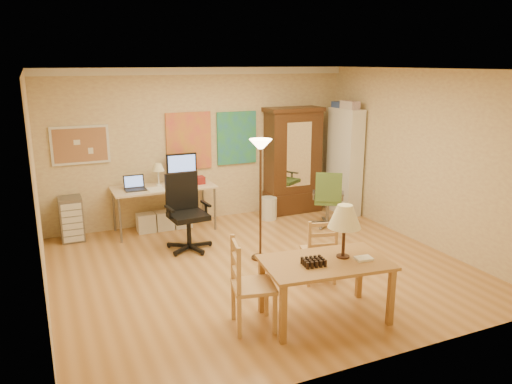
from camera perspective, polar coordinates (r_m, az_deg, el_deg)
name	(u,v)px	position (r m, az deg, el deg)	size (l,w,h in m)	color
floor	(261,267)	(7.06, 0.52, -8.62)	(5.50, 5.50, 0.00)	#AE753E
crown_molding	(201,71)	(8.78, -6.32, 13.59)	(5.50, 0.08, 0.12)	white
corkboard	(80,145)	(8.49, -19.44, 5.08)	(0.90, 0.04, 0.62)	#B57B55
art_panel_left	(189,141)	(8.82, -7.67, 5.79)	(0.80, 0.04, 1.00)	gold
art_panel_right	(237,138)	(9.11, -2.21, 6.19)	(0.75, 0.04, 0.95)	teal
dining_table	(333,248)	(5.54, 8.76, -6.40)	(1.46, 0.97, 1.29)	olive
ladder_chair_back	(319,252)	(6.55, 7.22, -6.82)	(0.48, 0.47, 0.87)	tan
ladder_chair_left	(250,287)	(5.41, -0.65, -10.79)	(0.53, 0.55, 1.00)	tan
torchiere_lamp	(261,164)	(6.96, 0.52, 3.22)	(0.32, 0.32, 1.76)	#3D2718
computer_desk	(166,203)	(8.60, -10.30, -1.25)	(1.69, 0.74, 1.28)	beige
office_chair_black	(188,229)	(7.71, -7.80, -4.26)	(0.71, 0.71, 1.16)	black
office_chair_green	(327,212)	(8.77, 8.17, -2.23)	(0.62, 0.62, 0.99)	slate
drawer_cart	(71,219)	(8.52, -20.34, -2.91)	(0.35, 0.42, 0.71)	slate
armoire	(293,167)	(9.45, 4.22, 2.84)	(1.08, 0.51, 1.98)	#361D0E
bookshelf	(344,162)	(9.49, 10.07, 3.44)	(0.30, 0.79, 1.97)	white
wastebin	(268,208)	(9.11, 1.40, -1.87)	(0.32, 0.32, 0.40)	silver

